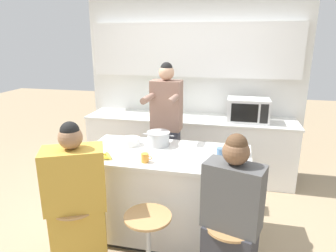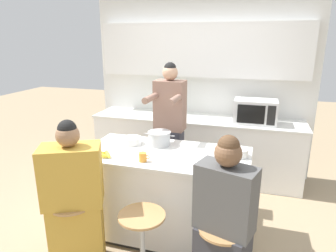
{
  "view_description": "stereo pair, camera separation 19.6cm",
  "coord_description": "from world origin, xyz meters",
  "px_view_note": "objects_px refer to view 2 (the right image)",
  "views": [
    {
      "loc": [
        0.62,
        -2.67,
        1.99
      ],
      "look_at": [
        0.0,
        0.08,
        1.16
      ],
      "focal_mm": 32.0,
      "sensor_mm": 36.0,
      "label": 1
    },
    {
      "loc": [
        0.81,
        -2.62,
        1.99
      ],
      "look_at": [
        0.0,
        0.08,
        1.16
      ],
      "focal_mm": 32.0,
      "sensor_mm": 36.0,
      "label": 2
    }
  ],
  "objects_px": {
    "kitchen_island": "(166,194)",
    "microwave": "(255,112)",
    "bar_stool_center": "(143,243)",
    "person_cooking": "(170,136)",
    "coffee_cup_near": "(143,157)",
    "cooking_pot": "(159,138)",
    "fruit_bowl": "(239,153)",
    "potted_plant": "(166,106)",
    "bar_stool_leftmost": "(74,229)",
    "person_seated_near": "(223,229)",
    "person_wrapped_blanket": "(74,201)",
    "coffee_cup_far": "(220,154)",
    "banana_bunch": "(104,154)"
  },
  "relations": [
    {
      "from": "bar_stool_center",
      "to": "fruit_bowl",
      "type": "xyz_separation_m",
      "value": [
        0.7,
        0.76,
        0.6
      ]
    },
    {
      "from": "bar_stool_leftmost",
      "to": "coffee_cup_far",
      "type": "height_order",
      "value": "coffee_cup_far"
    },
    {
      "from": "kitchen_island",
      "to": "potted_plant",
      "type": "xyz_separation_m",
      "value": [
        -0.44,
        1.47,
        0.58
      ]
    },
    {
      "from": "banana_bunch",
      "to": "person_wrapped_blanket",
      "type": "bearing_deg",
      "value": -103.96
    },
    {
      "from": "person_wrapped_blanket",
      "to": "banana_bunch",
      "type": "relative_size",
      "value": 7.27
    },
    {
      "from": "person_seated_near",
      "to": "coffee_cup_near",
      "type": "distance_m",
      "value": 0.94
    },
    {
      "from": "person_wrapped_blanket",
      "to": "cooking_pot",
      "type": "relative_size",
      "value": 4.17
    },
    {
      "from": "person_wrapped_blanket",
      "to": "cooking_pot",
      "type": "xyz_separation_m",
      "value": [
        0.5,
        0.85,
        0.34
      ]
    },
    {
      "from": "bar_stool_center",
      "to": "bar_stool_leftmost",
      "type": "bearing_deg",
      "value": -179.95
    },
    {
      "from": "person_wrapped_blanket",
      "to": "potted_plant",
      "type": "distance_m",
      "value": 2.17
    },
    {
      "from": "banana_bunch",
      "to": "microwave",
      "type": "distance_m",
      "value": 2.17
    },
    {
      "from": "fruit_bowl",
      "to": "microwave",
      "type": "relative_size",
      "value": 0.31
    },
    {
      "from": "kitchen_island",
      "to": "person_wrapped_blanket",
      "type": "bearing_deg",
      "value": -133.5
    },
    {
      "from": "cooking_pot",
      "to": "banana_bunch",
      "type": "xyz_separation_m",
      "value": [
        -0.4,
        -0.46,
        -0.05
      ]
    },
    {
      "from": "fruit_bowl",
      "to": "coffee_cup_near",
      "type": "height_order",
      "value": "coffee_cup_near"
    },
    {
      "from": "person_seated_near",
      "to": "coffee_cup_far",
      "type": "relative_size",
      "value": 12.58
    },
    {
      "from": "microwave",
      "to": "bar_stool_center",
      "type": "bearing_deg",
      "value": -111.19
    },
    {
      "from": "person_cooking",
      "to": "coffee_cup_far",
      "type": "relative_size",
      "value": 16.04
    },
    {
      "from": "bar_stool_leftmost",
      "to": "banana_bunch",
      "type": "xyz_separation_m",
      "value": [
        0.12,
        0.38,
        0.59
      ]
    },
    {
      "from": "cooking_pot",
      "to": "potted_plant",
      "type": "relative_size",
      "value": 1.14
    },
    {
      "from": "banana_bunch",
      "to": "cooking_pot",
      "type": "bearing_deg",
      "value": 49.15
    },
    {
      "from": "kitchen_island",
      "to": "bar_stool_leftmost",
      "type": "bearing_deg",
      "value": -134.78
    },
    {
      "from": "person_cooking",
      "to": "person_wrapped_blanket",
      "type": "xyz_separation_m",
      "value": [
        -0.48,
        -1.3,
        -0.23
      ]
    },
    {
      "from": "coffee_cup_near",
      "to": "coffee_cup_far",
      "type": "distance_m",
      "value": 0.71
    },
    {
      "from": "cooking_pot",
      "to": "coffee_cup_far",
      "type": "height_order",
      "value": "cooking_pot"
    },
    {
      "from": "banana_bunch",
      "to": "potted_plant",
      "type": "distance_m",
      "value": 1.75
    },
    {
      "from": "coffee_cup_near",
      "to": "cooking_pot",
      "type": "bearing_deg",
      "value": 89.1
    },
    {
      "from": "kitchen_island",
      "to": "person_cooking",
      "type": "xyz_separation_m",
      "value": [
        -0.15,
        0.64,
        0.41
      ]
    },
    {
      "from": "bar_stool_leftmost",
      "to": "bar_stool_center",
      "type": "distance_m",
      "value": 0.65
    },
    {
      "from": "kitchen_island",
      "to": "person_cooking",
      "type": "distance_m",
      "value": 0.77
    },
    {
      "from": "person_seated_near",
      "to": "cooking_pot",
      "type": "distance_m",
      "value": 1.21
    },
    {
      "from": "person_wrapped_blanket",
      "to": "kitchen_island",
      "type": "bearing_deg",
      "value": 21.02
    },
    {
      "from": "kitchen_island",
      "to": "person_cooking",
      "type": "relative_size",
      "value": 0.94
    },
    {
      "from": "kitchen_island",
      "to": "bar_stool_center",
      "type": "height_order",
      "value": "kitchen_island"
    },
    {
      "from": "fruit_bowl",
      "to": "coffee_cup_far",
      "type": "height_order",
      "value": "coffee_cup_far"
    },
    {
      "from": "person_cooking",
      "to": "coffee_cup_far",
      "type": "distance_m",
      "value": 0.94
    },
    {
      "from": "kitchen_island",
      "to": "person_wrapped_blanket",
      "type": "xyz_separation_m",
      "value": [
        -0.62,
        -0.66,
        0.18
      ]
    },
    {
      "from": "bar_stool_leftmost",
      "to": "coffee_cup_far",
      "type": "relative_size",
      "value": 5.75
    },
    {
      "from": "bar_stool_leftmost",
      "to": "person_seated_near",
      "type": "relative_size",
      "value": 0.46
    },
    {
      "from": "coffee_cup_far",
      "to": "banana_bunch",
      "type": "xyz_separation_m",
      "value": [
        -1.05,
        -0.27,
        -0.02
      ]
    },
    {
      "from": "coffee_cup_near",
      "to": "coffee_cup_far",
      "type": "bearing_deg",
      "value": 21.4
    },
    {
      "from": "kitchen_island",
      "to": "person_cooking",
      "type": "height_order",
      "value": "person_cooking"
    },
    {
      "from": "fruit_bowl",
      "to": "coffee_cup_near",
      "type": "distance_m",
      "value": 0.91
    },
    {
      "from": "banana_bunch",
      "to": "potted_plant",
      "type": "xyz_separation_m",
      "value": [
        0.08,
        1.75,
        0.11
      ]
    },
    {
      "from": "kitchen_island",
      "to": "microwave",
      "type": "relative_size",
      "value": 2.94
    },
    {
      "from": "person_wrapped_blanket",
      "to": "fruit_bowl",
      "type": "height_order",
      "value": "person_wrapped_blanket"
    },
    {
      "from": "bar_stool_center",
      "to": "person_cooking",
      "type": "bearing_deg",
      "value": 96.42
    },
    {
      "from": "person_cooking",
      "to": "cooking_pot",
      "type": "xyz_separation_m",
      "value": [
        0.02,
        -0.45,
        0.12
      ]
    },
    {
      "from": "person_seated_near",
      "to": "microwave",
      "type": "xyz_separation_m",
      "value": [
        0.15,
        2.09,
        0.43
      ]
    },
    {
      "from": "person_wrapped_blanket",
      "to": "potted_plant",
      "type": "height_order",
      "value": "person_wrapped_blanket"
    }
  ]
}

